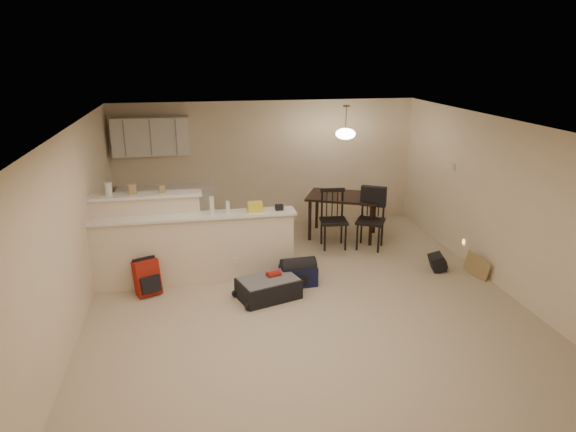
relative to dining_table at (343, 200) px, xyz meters
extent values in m
plane|color=#BEAE92|center=(-1.29, -2.44, -0.72)|extent=(7.00, 7.00, 0.00)
plane|color=white|center=(-1.29, -2.44, 1.78)|extent=(7.00, 7.00, 0.00)
cube|color=beige|center=(-1.29, 1.06, 0.53)|extent=(6.00, 0.02, 2.50)
cube|color=beige|center=(-1.29, -5.94, 0.53)|extent=(6.00, 0.02, 2.50)
cube|color=beige|center=(-4.29, -2.44, 0.53)|extent=(0.02, 7.00, 2.50)
cube|color=beige|center=(1.71, -2.44, 0.53)|extent=(0.02, 7.00, 2.50)
cube|color=beige|center=(-2.79, -1.54, -0.20)|extent=(3.00, 0.28, 1.05)
cube|color=white|center=(-2.79, -1.54, 0.35)|extent=(3.08, 0.38, 0.04)
cube|color=beige|center=(-3.49, -1.32, -0.05)|extent=(1.60, 0.24, 1.35)
cube|color=white|center=(-3.49, -1.32, 0.65)|extent=(1.68, 0.34, 0.04)
cube|color=white|center=(-3.49, 0.88, 1.18)|extent=(1.40, 0.34, 0.70)
cube|color=white|center=(-3.29, 0.75, -0.27)|extent=(1.80, 0.60, 0.90)
cube|color=beige|center=(1.69, -0.89, 0.78)|extent=(0.02, 0.12, 0.12)
cylinder|color=silver|center=(-3.99, -1.32, 0.77)|extent=(0.10, 0.10, 0.20)
cube|color=tan|center=(-3.65, -1.32, 0.75)|extent=(0.10, 0.07, 0.16)
cube|color=tan|center=(-3.23, -1.32, 0.73)|extent=(0.08, 0.06, 0.12)
cylinder|color=silver|center=(-2.51, -1.54, 0.50)|extent=(0.07, 0.07, 0.26)
cylinder|color=silver|center=(-2.28, -1.54, 0.46)|extent=(0.06, 0.06, 0.18)
cube|color=tan|center=(-1.87, -1.54, 0.44)|extent=(0.22, 0.18, 0.14)
cube|color=tan|center=(-1.49, -1.54, 0.41)|extent=(0.12, 0.10, 0.08)
cube|color=black|center=(0.00, 0.00, 0.08)|extent=(1.56, 1.34, 0.04)
cylinder|color=black|center=(-0.66, -0.08, -0.33)|extent=(0.06, 0.06, 0.78)
cylinder|color=black|center=(0.37, -0.56, -0.33)|extent=(0.06, 0.06, 0.78)
cylinder|color=black|center=(-0.37, 0.56, -0.33)|extent=(0.06, 0.06, 0.78)
cylinder|color=black|center=(0.66, 0.08, -0.33)|extent=(0.06, 0.06, 0.78)
cylinder|color=brown|center=(0.00, 0.00, 1.53)|extent=(0.02, 0.02, 0.50)
cylinder|color=brown|center=(0.00, 0.00, 1.76)|extent=(0.12, 0.12, 0.03)
ellipsoid|color=white|center=(0.00, 0.00, 1.26)|extent=(0.36, 0.36, 0.20)
cube|color=black|center=(-1.78, -2.29, -0.58)|extent=(0.97, 0.78, 0.28)
cube|color=maroon|center=(-3.51, -1.83, -0.46)|extent=(0.40, 0.34, 0.52)
cube|color=#12173A|center=(-1.27, -1.95, -0.57)|extent=(0.57, 0.33, 0.30)
cube|color=black|center=(1.07, -1.83, -0.59)|extent=(0.27, 0.34, 0.26)
cube|color=tan|center=(1.56, -2.19, -0.54)|extent=(0.16, 0.45, 0.36)
camera|label=1|loc=(-2.76, -8.95, 2.71)|focal=32.00mm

